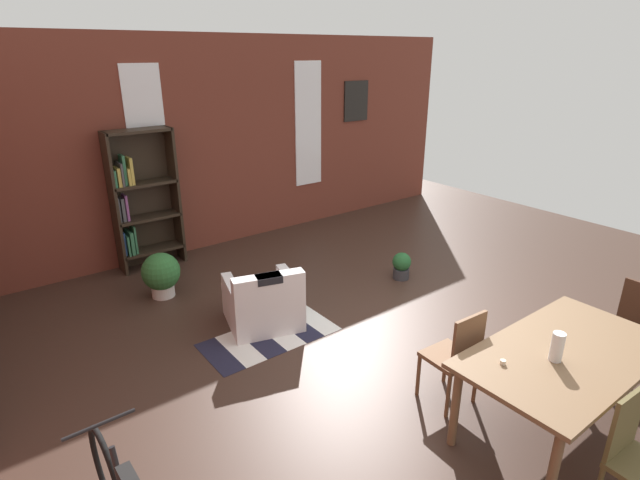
{
  "coord_description": "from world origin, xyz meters",
  "views": [
    {
      "loc": [
        -3.75,
        -2.83,
        3.02
      ],
      "look_at": [
        -0.55,
        1.38,
        0.98
      ],
      "focal_mm": 27.73,
      "sensor_mm": 36.0,
      "label": 1
    }
  ],
  "objects_px": {
    "dining_table": "(565,360)",
    "potted_plant_corner": "(402,265)",
    "bookshelf_tall": "(140,200)",
    "dining_chair_head_right": "(631,328)",
    "vase_on_table": "(557,347)",
    "armchair_white": "(263,303)",
    "dining_chair_far_left": "(456,355)",
    "potted_plant_by_shelf": "(161,273)",
    "dining_chair_near_left": "(637,456)"
  },
  "relations": [
    {
      "from": "dining_table",
      "to": "potted_plant_corner",
      "type": "distance_m",
      "value": 3.13
    },
    {
      "from": "bookshelf_tall",
      "to": "potted_plant_corner",
      "type": "relative_size",
      "value": 5.24
    },
    {
      "from": "dining_table",
      "to": "dining_chair_head_right",
      "type": "relative_size",
      "value": 1.93
    },
    {
      "from": "vase_on_table",
      "to": "bookshelf_tall",
      "type": "bearing_deg",
      "value": 103.93
    },
    {
      "from": "dining_table",
      "to": "armchair_white",
      "type": "distance_m",
      "value": 3.17
    },
    {
      "from": "dining_chair_far_left",
      "to": "potted_plant_by_shelf",
      "type": "xyz_separation_m",
      "value": [
        -1.32,
        3.65,
        -0.19
      ]
    },
    {
      "from": "bookshelf_tall",
      "to": "armchair_white",
      "type": "xyz_separation_m",
      "value": [
        0.49,
        -2.5,
        -0.74
      ]
    },
    {
      "from": "bookshelf_tall",
      "to": "armchair_white",
      "type": "distance_m",
      "value": 2.66
    },
    {
      "from": "potted_plant_by_shelf",
      "to": "vase_on_table",
      "type": "bearing_deg",
      "value": -70.56
    },
    {
      "from": "dining_chair_head_right",
      "to": "armchair_white",
      "type": "bearing_deg",
      "value": 128.26
    },
    {
      "from": "dining_chair_near_left",
      "to": "potted_plant_corner",
      "type": "height_order",
      "value": "dining_chair_near_left"
    },
    {
      "from": "dining_chair_near_left",
      "to": "armchair_white",
      "type": "relative_size",
      "value": 0.96
    },
    {
      "from": "dining_chair_head_right",
      "to": "dining_chair_near_left",
      "type": "height_order",
      "value": "same"
    },
    {
      "from": "dining_chair_near_left",
      "to": "potted_plant_corner",
      "type": "bearing_deg",
      "value": 66.73
    },
    {
      "from": "bookshelf_tall",
      "to": "potted_plant_corner",
      "type": "bearing_deg",
      "value": -44.04
    },
    {
      "from": "dining_chair_far_left",
      "to": "armchair_white",
      "type": "relative_size",
      "value": 0.96
    },
    {
      "from": "armchair_white",
      "to": "dining_chair_near_left",
      "type": "bearing_deg",
      "value": -80.16
    },
    {
      "from": "vase_on_table",
      "to": "dining_chair_near_left",
      "type": "height_order",
      "value": "vase_on_table"
    },
    {
      "from": "dining_chair_head_right",
      "to": "armchair_white",
      "type": "distance_m",
      "value": 3.79
    },
    {
      "from": "dining_chair_far_left",
      "to": "potted_plant_corner",
      "type": "height_order",
      "value": "dining_chair_far_left"
    },
    {
      "from": "vase_on_table",
      "to": "dining_chair_near_left",
      "type": "xyz_separation_m",
      "value": [
        -0.22,
        -0.73,
        -0.37
      ]
    },
    {
      "from": "dining_table",
      "to": "potted_plant_by_shelf",
      "type": "bearing_deg",
      "value": 111.61
    },
    {
      "from": "dining_table",
      "to": "potted_plant_by_shelf",
      "type": "distance_m",
      "value": 4.72
    },
    {
      "from": "vase_on_table",
      "to": "bookshelf_tall",
      "type": "distance_m",
      "value": 5.64
    },
    {
      "from": "dining_chair_far_left",
      "to": "potted_plant_corner",
      "type": "bearing_deg",
      "value": 53.92
    },
    {
      "from": "dining_chair_near_left",
      "to": "potted_plant_by_shelf",
      "type": "bearing_deg",
      "value": 104.53
    },
    {
      "from": "dining_chair_far_left",
      "to": "potted_plant_corner",
      "type": "relative_size",
      "value": 2.47
    },
    {
      "from": "dining_chair_head_right",
      "to": "dining_chair_near_left",
      "type": "xyz_separation_m",
      "value": [
        -1.7,
        -0.73,
        0.0
      ]
    },
    {
      "from": "dining_chair_head_right",
      "to": "dining_chair_far_left",
      "type": "relative_size",
      "value": 1.0
    },
    {
      "from": "armchair_white",
      "to": "potted_plant_corner",
      "type": "height_order",
      "value": "armchair_white"
    },
    {
      "from": "dining_chair_near_left",
      "to": "potted_plant_by_shelf",
      "type": "distance_m",
      "value": 5.29
    },
    {
      "from": "dining_chair_head_right",
      "to": "armchair_white",
      "type": "xyz_separation_m",
      "value": [
        -2.34,
        2.97,
        -0.23
      ]
    },
    {
      "from": "dining_chair_head_right",
      "to": "bookshelf_tall",
      "type": "relative_size",
      "value": 0.47
    },
    {
      "from": "vase_on_table",
      "to": "dining_chair_far_left",
      "type": "xyz_separation_m",
      "value": [
        -0.23,
        0.73,
        -0.37
      ]
    },
    {
      "from": "dining_chair_far_left",
      "to": "potted_plant_corner",
      "type": "xyz_separation_m",
      "value": [
        1.56,
        2.14,
        -0.31
      ]
    },
    {
      "from": "potted_plant_by_shelf",
      "to": "dining_table",
      "type": "bearing_deg",
      "value": -68.39
    },
    {
      "from": "potted_plant_corner",
      "to": "dining_table",
      "type": "bearing_deg",
      "value": -111.67
    },
    {
      "from": "dining_chair_far_left",
      "to": "bookshelf_tall",
      "type": "relative_size",
      "value": 0.47
    },
    {
      "from": "dining_chair_head_right",
      "to": "potted_plant_corner",
      "type": "relative_size",
      "value": 2.47
    },
    {
      "from": "dining_chair_far_left",
      "to": "armchair_white",
      "type": "distance_m",
      "value": 2.33
    },
    {
      "from": "bookshelf_tall",
      "to": "potted_plant_by_shelf",
      "type": "relative_size",
      "value": 3.38
    },
    {
      "from": "dining_table",
      "to": "armchair_white",
      "type": "relative_size",
      "value": 1.86
    },
    {
      "from": "vase_on_table",
      "to": "dining_chair_head_right",
      "type": "height_order",
      "value": "vase_on_table"
    },
    {
      "from": "dining_chair_near_left",
      "to": "potted_plant_by_shelf",
      "type": "height_order",
      "value": "dining_chair_near_left"
    },
    {
      "from": "armchair_white",
      "to": "dining_chair_far_left",
      "type": "bearing_deg",
      "value": -74.14
    },
    {
      "from": "dining_chair_far_left",
      "to": "dining_chair_near_left",
      "type": "relative_size",
      "value": 1.0
    },
    {
      "from": "dining_table",
      "to": "vase_on_table",
      "type": "height_order",
      "value": "vase_on_table"
    },
    {
      "from": "dining_chair_near_left",
      "to": "armchair_white",
      "type": "bearing_deg",
      "value": 99.84
    },
    {
      "from": "bookshelf_tall",
      "to": "potted_plant_corner",
      "type": "xyz_separation_m",
      "value": [
        2.69,
        -2.6,
        -0.82
      ]
    },
    {
      "from": "dining_table",
      "to": "potted_plant_by_shelf",
      "type": "height_order",
      "value": "dining_table"
    }
  ]
}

